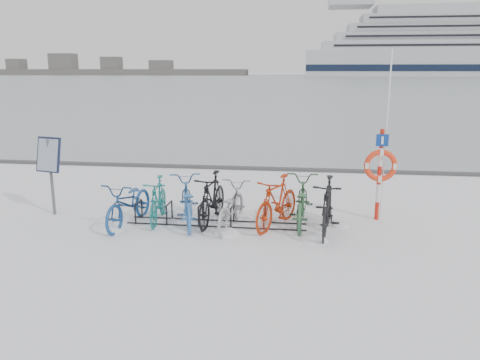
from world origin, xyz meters
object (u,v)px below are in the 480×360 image
object	(u,v)px
info_board	(49,159)
lifebuoy_station	(381,166)
cruise_ferry	(455,49)
bike_rack	(216,216)

from	to	relation	value
info_board	lifebuoy_station	world-z (taller)	lifebuoy_station
cruise_ferry	lifebuoy_station	bearing A→B (deg)	-106.62
cruise_ferry	bike_rack	bearing A→B (deg)	-107.38
bike_rack	lifebuoy_station	size ratio (longest dim) A/B	1.05
info_board	cruise_ferry	size ratio (longest dim) A/B	0.01
bike_rack	lifebuoy_station	bearing A→B (deg)	11.96
bike_rack	cruise_ferry	world-z (taller)	cruise_ferry
bike_rack	cruise_ferry	bearing A→B (deg)	72.62
lifebuoy_station	cruise_ferry	world-z (taller)	cruise_ferry
info_board	cruise_ferry	xyz separation A→B (m)	(77.15, 233.64, 11.43)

